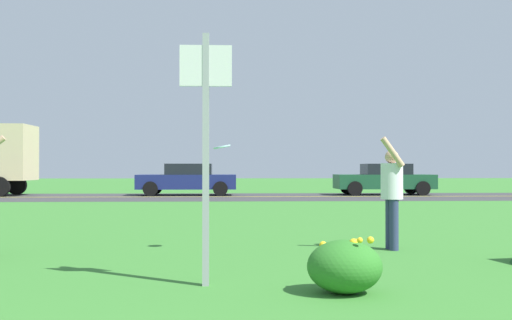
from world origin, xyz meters
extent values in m
plane|color=#387A2D|center=(0.00, 12.82, 0.00)|extent=(120.00, 120.00, 0.00)
cube|color=#38383A|center=(0.00, 25.64, 0.00)|extent=(120.00, 7.32, 0.01)
cube|color=yellow|center=(0.00, 25.64, 0.01)|extent=(120.00, 0.16, 0.00)
ellipsoid|color=#2D7526|center=(2.46, 5.07, 0.27)|extent=(0.76, 0.73, 0.54)
sphere|color=yellow|center=(2.72, 5.07, 0.53)|extent=(0.07, 0.07, 0.07)
sphere|color=yellow|center=(2.54, 5.00, 0.52)|extent=(0.08, 0.08, 0.08)
sphere|color=yellow|center=(2.26, 5.22, 0.47)|extent=(0.08, 0.08, 0.08)
sphere|color=yellow|center=(2.57, 4.87, 0.56)|extent=(0.06, 0.06, 0.06)
sphere|color=yellow|center=(2.62, 5.27, 0.50)|extent=(0.05, 0.05, 0.05)
cube|color=#93969B|center=(1.05, 5.54, 1.35)|extent=(0.07, 0.10, 2.71)
cube|color=silver|center=(1.05, 5.51, 2.36)|extent=(0.56, 0.03, 0.44)
cylinder|color=silver|center=(3.82, 8.30, 1.06)|extent=(0.34, 0.34, 0.55)
sphere|color=tan|center=(3.82, 8.30, 1.43)|extent=(0.21, 0.21, 0.21)
cylinder|color=navy|center=(3.83, 8.22, 0.39)|extent=(0.14, 0.14, 0.78)
cylinder|color=navy|center=(3.81, 8.38, 0.39)|extent=(0.14, 0.14, 0.78)
cylinder|color=tan|center=(3.78, 8.10, 1.50)|extent=(0.39, 0.12, 0.47)
cylinder|color=tan|center=(3.78, 8.49, 1.04)|extent=(0.12, 0.10, 0.52)
cylinder|color=#ADD6E5|center=(1.20, 8.17, 1.58)|extent=(0.26, 0.26, 0.08)
torus|color=#ADD6E5|center=(1.20, 8.17, 1.58)|extent=(0.26, 0.26, 0.08)
cube|color=#194C2D|center=(8.59, 27.28, 0.62)|extent=(4.50, 1.82, 0.66)
cube|color=black|center=(8.69, 27.28, 1.19)|extent=(2.10, 1.64, 0.52)
cylinder|color=black|center=(7.04, 26.39, 0.33)|extent=(0.66, 0.22, 0.66)
cylinder|color=black|center=(7.04, 28.17, 0.33)|extent=(0.66, 0.22, 0.66)
cylinder|color=black|center=(10.14, 26.39, 0.33)|extent=(0.66, 0.22, 0.66)
cylinder|color=black|center=(10.14, 28.17, 0.33)|extent=(0.66, 0.22, 0.66)
cube|color=navy|center=(-0.57, 27.28, 0.62)|extent=(4.50, 1.82, 0.66)
cube|color=black|center=(-0.47, 27.28, 1.19)|extent=(2.10, 1.64, 0.52)
cylinder|color=black|center=(-2.12, 26.39, 0.33)|extent=(0.66, 0.22, 0.66)
cylinder|color=black|center=(-2.12, 28.17, 0.33)|extent=(0.66, 0.22, 0.66)
cylinder|color=black|center=(0.98, 26.39, 0.33)|extent=(0.66, 0.22, 0.66)
cylinder|color=black|center=(0.98, 28.17, 0.33)|extent=(0.66, 0.22, 0.66)
cylinder|color=black|center=(-8.61, 26.18, 0.44)|extent=(0.88, 0.26, 0.88)
cylinder|color=black|center=(-8.61, 28.38, 0.44)|extent=(0.88, 0.26, 0.88)
camera|label=1|loc=(1.27, -1.09, 1.26)|focal=43.21mm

